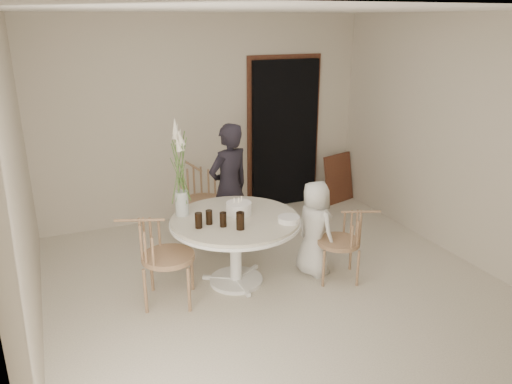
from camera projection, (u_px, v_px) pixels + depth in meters
name	position (u px, v px, depth m)	size (l,w,h in m)	color
ground	(276.00, 286.00, 5.18)	(4.50, 4.50, 0.00)	silver
room_shell	(279.00, 133.00, 4.64)	(4.50, 4.50, 4.50)	white
doorway	(285.00, 135.00, 7.16)	(1.00, 0.10, 2.10)	black
door_trim	(283.00, 130.00, 7.18)	(1.12, 0.03, 2.22)	brown
table	(235.00, 228.00, 5.06)	(1.33, 1.33, 0.73)	white
picture_frame	(339.00, 178.00, 7.48)	(0.54, 0.04, 0.73)	brown
chair_far	(198.00, 191.00, 6.24)	(0.54, 0.58, 0.90)	#A87F5B
chair_right	(349.00, 235.00, 5.19)	(0.55, 0.53, 0.77)	#A87F5B
chair_left	(154.00, 248.00, 4.72)	(0.63, 0.60, 0.88)	#A87F5B
girl	(229.00, 188.00, 5.80)	(0.56, 0.37, 1.53)	black
boy	(315.00, 229.00, 5.28)	(0.51, 0.33, 1.05)	silver
birthday_cake	(239.00, 208.00, 5.10)	(0.26, 0.26, 0.18)	white
cola_tumbler_a	(223.00, 220.00, 4.79)	(0.07, 0.07, 0.14)	black
cola_tumbler_b	(240.00, 221.00, 4.73)	(0.08, 0.08, 0.17)	black
cola_tumbler_c	(199.00, 220.00, 4.76)	(0.07, 0.07, 0.15)	black
cola_tumbler_d	(209.00, 217.00, 4.85)	(0.07, 0.07, 0.14)	black
plate_stack	(289.00, 219.00, 4.92)	(0.22, 0.22, 0.05)	white
flower_vase	(180.00, 173.00, 4.95)	(0.14, 0.14, 1.00)	silver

